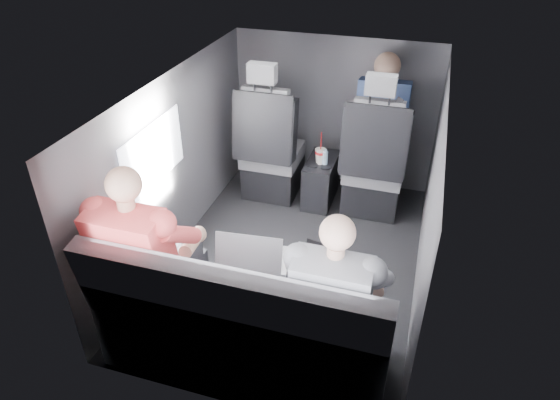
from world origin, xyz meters
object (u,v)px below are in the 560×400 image
(center_console, at_px, (321,180))
(laptop_silver, at_px, (255,257))
(soda_cup, at_px, (320,155))
(front_seat_right, at_px, (374,170))
(passenger_rear_right, at_px, (336,298))
(laptop_black, at_px, (338,270))
(passenger_front_right, at_px, (381,118))
(rear_bench, at_px, (242,331))
(front_seat_left, at_px, (270,155))
(laptop_white, at_px, (157,237))
(passenger_rear_left, at_px, (149,255))
(water_bottle, at_px, (325,158))

(center_console, height_order, laptop_silver, laptop_silver)
(soda_cup, bearing_deg, front_seat_right, 1.74)
(passenger_rear_right, bearing_deg, soda_cup, 105.37)
(laptop_silver, bearing_deg, laptop_black, 3.61)
(front_seat_right, height_order, laptop_black, front_seat_right)
(laptop_silver, height_order, passenger_rear_right, passenger_rear_right)
(passenger_rear_right, distance_m, passenger_front_right, 2.07)
(center_console, height_order, passenger_rear_right, passenger_rear_right)
(rear_bench, bearing_deg, laptop_black, 31.53)
(laptop_silver, height_order, passenger_front_right, passenger_front_right)
(front_seat_left, distance_m, front_seat_right, 0.90)
(laptop_silver, distance_m, laptop_black, 0.47)
(laptop_white, bearing_deg, laptop_black, 1.08)
(passenger_rear_left, bearing_deg, laptop_silver, 15.42)
(center_console, relative_size, water_bottle, 3.40)
(passenger_rear_left, height_order, passenger_rear_right, passenger_rear_left)
(water_bottle, bearing_deg, center_console, 119.64)
(laptop_white, distance_m, passenger_rear_right, 1.13)
(rear_bench, distance_m, passenger_rear_left, 0.67)
(rear_bench, height_order, passenger_rear_right, passenger_rear_right)
(front_seat_left, xyz_separation_m, soda_cup, (0.45, -0.01, 0.07))
(soda_cup, relative_size, passenger_front_right, 0.33)
(front_seat_left, distance_m, passenger_front_right, 1.00)
(laptop_white, bearing_deg, rear_bench, -22.77)
(laptop_white, height_order, passenger_rear_right, passenger_rear_right)
(laptop_silver, bearing_deg, water_bottle, 88.37)
(water_bottle, bearing_deg, passenger_rear_right, -75.80)
(front_seat_left, relative_size, front_seat_right, 1.00)
(passenger_front_right, bearing_deg, front_seat_left, -163.87)
(laptop_black, bearing_deg, front_seat_left, 119.37)
(soda_cup, bearing_deg, laptop_white, -110.96)
(laptop_silver, bearing_deg, front_seat_right, 74.59)
(rear_bench, relative_size, soda_cup, 5.62)
(center_console, height_order, passenger_front_right, passenger_front_right)
(rear_bench, distance_m, laptop_white, 0.75)
(center_console, relative_size, laptop_silver, 1.23)
(laptop_white, bearing_deg, passenger_rear_left, -74.88)
(rear_bench, bearing_deg, passenger_front_right, 78.44)
(center_console, height_order, soda_cup, soda_cup)
(laptop_black, height_order, passenger_front_right, passenger_front_right)
(front_seat_left, bearing_deg, rear_bench, -76.69)
(laptop_white, height_order, laptop_silver, laptop_white)
(water_bottle, bearing_deg, front_seat_left, 176.15)
(rear_bench, xyz_separation_m, soda_cup, (-0.00, 1.89, 0.16))
(front_seat_left, height_order, center_console, front_seat_left)
(front_seat_left, distance_m, laptop_black, 1.87)
(water_bottle, distance_m, passenger_rear_right, 1.83)
(laptop_silver, distance_m, passenger_front_right, 1.96)
(rear_bench, xyz_separation_m, passenger_front_right, (0.44, 2.16, 0.45))
(soda_cup, bearing_deg, laptop_silver, -90.07)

